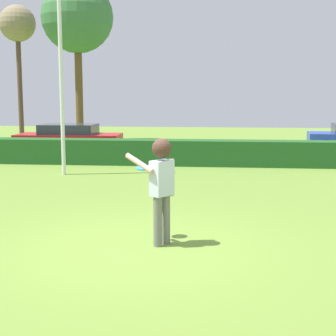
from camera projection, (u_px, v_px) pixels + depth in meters
The scene contains 8 objects.
ground_plane at pixel (141, 248), 8.38m from camera, with size 60.00×60.00×0.00m, color olive.
person at pixel (161, 178), 8.40m from camera, with size 0.84×0.47×1.78m.
frisbee at pixel (144, 168), 8.81m from camera, with size 0.27×0.27×0.06m.
lamppost at pixel (60, 52), 15.41m from camera, with size 0.24×0.24×6.81m.
hedge_row at pixel (184, 153), 17.97m from camera, with size 27.94×0.90×0.88m, color #1F5220.
parked_car_red at pixel (69, 138), 20.99m from camera, with size 4.24×1.89×1.25m.
willow_tree at pixel (77, 18), 25.71m from camera, with size 3.61×3.61×8.10m.
birch_tree at pixel (17, 27), 27.21m from camera, with size 1.92×1.92×7.12m.
Camera 1 is at (1.28, -8.02, 2.51)m, focal length 54.95 mm.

